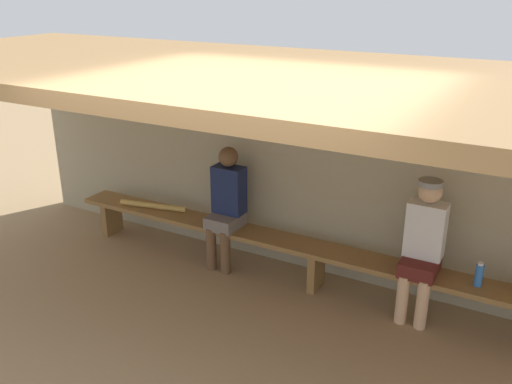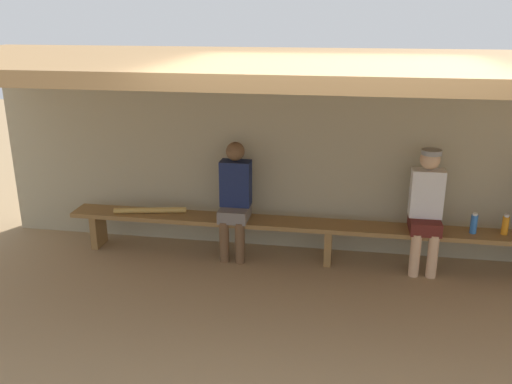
{
  "view_description": "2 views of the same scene",
  "coord_description": "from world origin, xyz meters",
  "px_view_note": "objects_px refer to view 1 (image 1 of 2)",
  "views": [
    {
      "loc": [
        1.86,
        -3.07,
        2.96
      ],
      "look_at": [
        -0.49,
        1.17,
        1.09
      ],
      "focal_mm": 38.74,
      "sensor_mm": 36.0,
      "label": 1
    },
    {
      "loc": [
        0.14,
        -4.08,
        2.69
      ],
      "look_at": [
        -0.8,
        1.41,
        0.84
      ],
      "focal_mm": 37.98,
      "sensor_mm": 36.0,
      "label": 2
    }
  ],
  "objects_px": {
    "baseball_bat": "(153,206)",
    "player_in_blue": "(423,243)",
    "player_near_post": "(226,203)",
    "bench": "(317,254)",
    "water_bottle_clear": "(479,275)"
  },
  "relations": [
    {
      "from": "bench",
      "to": "player_near_post",
      "type": "xyz_separation_m",
      "value": [
        -1.06,
        0.0,
        0.34
      ]
    },
    {
      "from": "player_near_post",
      "to": "player_in_blue",
      "type": "bearing_deg",
      "value": 0.01
    },
    {
      "from": "player_in_blue",
      "to": "player_near_post",
      "type": "bearing_deg",
      "value": -179.99
    },
    {
      "from": "player_in_blue",
      "to": "water_bottle_clear",
      "type": "bearing_deg",
      "value": -0.34
    },
    {
      "from": "bench",
      "to": "player_in_blue",
      "type": "relative_size",
      "value": 4.46
    },
    {
      "from": "water_bottle_clear",
      "to": "baseball_bat",
      "type": "distance_m",
      "value": 3.59
    },
    {
      "from": "player_in_blue",
      "to": "player_near_post",
      "type": "distance_m",
      "value": 2.08
    },
    {
      "from": "baseball_bat",
      "to": "player_in_blue",
      "type": "bearing_deg",
      "value": -11.54
    },
    {
      "from": "player_in_blue",
      "to": "baseball_bat",
      "type": "relative_size",
      "value": 1.6
    },
    {
      "from": "bench",
      "to": "baseball_bat",
      "type": "relative_size",
      "value": 7.13
    },
    {
      "from": "bench",
      "to": "water_bottle_clear",
      "type": "relative_size",
      "value": 26.57
    },
    {
      "from": "bench",
      "to": "player_near_post",
      "type": "height_order",
      "value": "player_near_post"
    },
    {
      "from": "bench",
      "to": "baseball_bat",
      "type": "bearing_deg",
      "value": -180.0
    },
    {
      "from": "bench",
      "to": "baseball_bat",
      "type": "height_order",
      "value": "baseball_bat"
    },
    {
      "from": "player_near_post",
      "to": "baseball_bat",
      "type": "distance_m",
      "value": 1.04
    }
  ]
}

